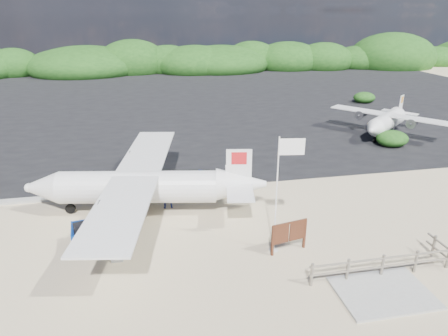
% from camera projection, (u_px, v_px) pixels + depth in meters
% --- Properties ---
extents(ground, '(160.00, 160.00, 0.00)m').
position_uv_depth(ground, '(213.00, 229.00, 19.60)').
color(ground, beige).
extents(asphalt_apron, '(90.00, 50.00, 0.04)m').
position_uv_depth(asphalt_apron, '(171.00, 101.00, 46.97)').
color(asphalt_apron, '#B2B2B2').
rests_on(asphalt_apron, ground).
extents(lagoon, '(9.00, 7.00, 0.40)m').
position_uv_depth(lagoon, '(26.00, 232.00, 19.36)').
color(lagoon, '#B2B2B2').
rests_on(lagoon, ground).
extents(walkway_pad, '(3.50, 2.50, 0.10)m').
position_uv_depth(walkway_pad, '(383.00, 294.00, 15.11)').
color(walkway_pad, '#B2B2B2').
rests_on(walkway_pad, ground).
extents(vegetation_band, '(124.00, 8.00, 4.40)m').
position_uv_depth(vegetation_band, '(161.00, 72.00, 69.77)').
color(vegetation_band, '#B2B2B2').
rests_on(vegetation_band, ground).
extents(fence, '(6.40, 2.00, 1.10)m').
position_uv_depth(fence, '(380.00, 276.00, 16.12)').
color(fence, '#B2B2B2').
rests_on(fence, ground).
extents(baggage_cart, '(2.94, 1.94, 1.37)m').
position_uv_depth(baggage_cart, '(103.00, 246.00, 18.18)').
color(baggage_cart, '#0B3BA6').
rests_on(baggage_cart, ground).
extents(flagpole, '(1.12, 0.59, 5.31)m').
position_uv_depth(flagpole, '(273.00, 250.00, 17.88)').
color(flagpole, white).
rests_on(flagpole, ground).
extents(signboard, '(1.84, 0.53, 1.51)m').
position_uv_depth(signboard, '(288.00, 251.00, 17.78)').
color(signboard, '#502816').
rests_on(signboard, ground).
extents(crew_a, '(0.75, 0.52, 1.98)m').
position_uv_depth(crew_a, '(167.00, 191.00, 21.33)').
color(crew_a, '#141C4C').
rests_on(crew_a, ground).
extents(crew_b, '(0.87, 0.75, 1.56)m').
position_uv_depth(crew_b, '(200.00, 182.00, 22.99)').
color(crew_b, '#141C4C').
rests_on(crew_b, ground).
extents(aircraft_large, '(17.30, 17.30, 4.47)m').
position_uv_depth(aircraft_large, '(293.00, 115.00, 40.95)').
color(aircraft_large, '#B2B2B2').
rests_on(aircraft_large, ground).
extents(aircraft_small, '(11.29, 11.29, 2.89)m').
position_uv_depth(aircraft_small, '(89.00, 104.00, 45.65)').
color(aircraft_small, '#B2B2B2').
rests_on(aircraft_small, ground).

